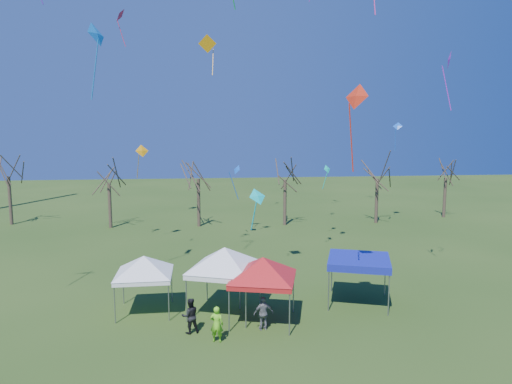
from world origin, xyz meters
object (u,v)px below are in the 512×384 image
at_px(tent_white_mid, 225,252).
at_px(tent_blue, 359,261).
at_px(tree_1, 108,167).
at_px(tree_5, 447,164).
at_px(tree_2, 198,162).
at_px(tent_white_west, 144,260).
at_px(person_grey, 263,313).
at_px(person_green, 217,324).
at_px(person_dark, 190,316).
at_px(tree_3, 285,163).
at_px(tent_red, 263,262).
at_px(tree_0, 7,159).
at_px(tree_4, 378,163).

distance_m(tent_white_mid, tent_blue, 7.26).
height_order(tree_1, tree_5, tree_1).
relative_size(tree_2, tent_white_mid, 1.93).
bearing_deg(tent_white_west, person_grey, -25.91).
height_order(tree_1, person_green, tree_1).
xyz_separation_m(tree_2, tent_blue, (8.68, -21.04, -3.99)).
relative_size(tree_2, person_dark, 4.97).
distance_m(tree_1, tree_3, 16.81).
bearing_deg(tent_white_west, tent_white_mid, -8.56).
relative_size(tent_red, person_green, 2.52).
bearing_deg(tree_0, tree_1, -15.18).
bearing_deg(tent_red, tree_3, 77.20).
height_order(tree_0, tree_1, tree_0).
distance_m(tree_5, tent_red, 33.60).
relative_size(tree_0, person_dark, 5.12).
bearing_deg(tree_1, tent_blue, -51.29).
relative_size(tree_2, tent_red, 2.01).
bearing_deg(tree_2, tree_0, 170.76).
relative_size(tree_2, tent_blue, 2.03).
height_order(tree_1, tree_4, tree_4).
bearing_deg(tent_white_west, tree_3, 62.07).
height_order(tree_4, tent_blue, tree_4).
relative_size(tree_0, tent_white_west, 2.18).
bearing_deg(tree_2, person_green, -87.71).
relative_size(tree_0, tent_red, 2.07).
xyz_separation_m(tree_1, tent_white_mid, (9.90, -21.87, -2.59)).
bearing_deg(tree_4, tent_red, -122.72).
bearing_deg(tree_0, person_dark, -55.64).
xyz_separation_m(tree_2, tent_white_west, (-2.55, -20.99, -3.54)).
bearing_deg(person_grey, tent_white_west, -33.27).
bearing_deg(tent_white_west, tree_1, 105.38).
bearing_deg(tree_1, person_dark, -71.13).
bearing_deg(person_grey, person_green, 16.67).
height_order(tent_white_mid, person_green, tent_white_mid).
xyz_separation_m(tent_white_mid, person_green, (-0.51, -3.16, -2.39)).
bearing_deg(tree_0, tree_5, -1.69).
distance_m(tree_3, tent_red, 23.29).
relative_size(tree_1, tree_4, 0.96).
xyz_separation_m(tree_4, tent_blue, (-9.04, -20.67, -3.76)).
bearing_deg(tree_0, person_green, -54.96).
distance_m(tree_5, tent_white_west, 36.65).
relative_size(tree_4, tent_white_west, 2.04).
bearing_deg(person_green, person_grey, -140.75).
bearing_deg(tree_4, tree_5, 13.85).
relative_size(tree_0, tree_4, 1.07).
distance_m(tree_0, tree_5, 44.59).
xyz_separation_m(tree_1, tree_4, (26.12, -0.65, 0.27)).
bearing_deg(person_grey, tree_5, -139.33).
bearing_deg(tree_0, tree_4, -5.34).
height_order(tree_5, tent_white_mid, tree_5).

